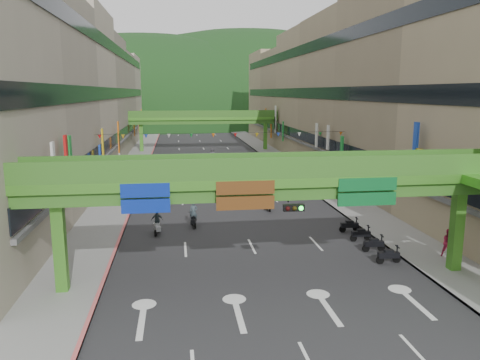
# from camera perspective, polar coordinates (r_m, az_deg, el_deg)

# --- Properties ---
(ground) EXTENTS (320.00, 320.00, 0.00)m
(ground) POSITION_cam_1_polar(r_m,az_deg,el_deg) (21.39, 6.86, -18.41)
(ground) COLOR black
(ground) RESTS_ON ground
(road_slab) EXTENTS (18.00, 140.00, 0.02)m
(road_slab) POSITION_cam_1_polar(r_m,az_deg,el_deg) (69.00, -3.58, 2.05)
(road_slab) COLOR #28282B
(road_slab) RESTS_ON ground
(sidewalk_left) EXTENTS (4.00, 140.00, 0.15)m
(sidewalk_left) POSITION_cam_1_polar(r_m,az_deg,el_deg) (69.09, -12.73, 1.87)
(sidewalk_left) COLOR gray
(sidewalk_left) RESTS_ON ground
(sidewalk_right) EXTENTS (4.00, 140.00, 0.15)m
(sidewalk_right) POSITION_cam_1_polar(r_m,az_deg,el_deg) (70.63, 5.36, 2.28)
(sidewalk_right) COLOR gray
(sidewalk_right) RESTS_ON ground
(curb_left) EXTENTS (0.20, 140.00, 0.18)m
(curb_left) POSITION_cam_1_polar(r_m,az_deg,el_deg) (68.94, -11.15, 1.93)
(curb_left) COLOR #CC5959
(curb_left) RESTS_ON ground
(curb_right) EXTENTS (0.20, 140.00, 0.18)m
(curb_right) POSITION_cam_1_polar(r_m,az_deg,el_deg) (70.23, 3.85, 2.26)
(curb_right) COLOR gray
(curb_right) RESTS_ON ground
(building_row_left) EXTENTS (12.80, 95.00, 19.00)m
(building_row_left) POSITION_cam_1_polar(r_m,az_deg,el_deg) (69.48, -19.66, 9.34)
(building_row_left) COLOR #9E937F
(building_row_left) RESTS_ON ground
(building_row_right) EXTENTS (12.80, 95.00, 19.00)m
(building_row_right) POSITION_cam_1_polar(r_m,az_deg,el_deg) (72.10, 11.73, 9.76)
(building_row_right) COLOR gray
(building_row_right) RESTS_ON ground
(overpass_near) EXTENTS (28.00, 12.27, 7.10)m
(overpass_near) POSITION_cam_1_polar(r_m,az_deg,el_deg) (24.69, 6.10, -1.45)
(overpass_near) COLOR #4C9E2D
(overpass_near) RESTS_ON ground
(overpass_far) EXTENTS (28.00, 2.20, 7.10)m
(overpass_far) POSITION_cam_1_polar(r_m,az_deg,el_deg) (83.34, -4.39, 7.26)
(overpass_far) COLOR #4C9E2D
(overpass_far) RESTS_ON ground
(hill_left) EXTENTS (168.00, 140.00, 112.00)m
(hill_left) POSITION_cam_1_polar(r_m,az_deg,el_deg) (178.63, -11.06, 7.19)
(hill_left) COLOR #1C4419
(hill_left) RESTS_ON ground
(hill_right) EXTENTS (208.00, 176.00, 128.00)m
(hill_right) POSITION_cam_1_polar(r_m,az_deg,el_deg) (200.56, 0.85, 7.75)
(hill_right) COLOR #1C4419
(hill_right) RESTS_ON ground
(bunting_string) EXTENTS (26.00, 0.36, 0.47)m
(bunting_string) POSITION_cam_1_polar(r_m,az_deg,el_deg) (48.49, -1.92, 5.48)
(bunting_string) COLOR black
(bunting_string) RESTS_ON ground
(scooter_rider_near) EXTENTS (0.69, 1.60, 2.06)m
(scooter_rider_near) POSITION_cam_1_polar(r_m,az_deg,el_deg) (36.55, -5.68, -4.28)
(scooter_rider_near) COLOR black
(scooter_rider_near) RESTS_ON ground
(scooter_rider_mid) EXTENTS (0.92, 1.60, 2.11)m
(scooter_rider_mid) POSITION_cam_1_polar(r_m,az_deg,el_deg) (41.42, 3.46, -2.26)
(scooter_rider_mid) COLOR black
(scooter_rider_mid) RESTS_ON ground
(scooter_rider_left) EXTENTS (0.93, 1.59, 1.84)m
(scooter_rider_left) POSITION_cam_1_polar(r_m,az_deg,el_deg) (35.05, -10.09, -5.15)
(scooter_rider_left) COLOR gray
(scooter_rider_left) RESTS_ON ground
(scooter_rider_far) EXTENTS (0.90, 1.60, 2.11)m
(scooter_rider_far) POSITION_cam_1_polar(r_m,az_deg,el_deg) (69.31, -3.42, 2.98)
(scooter_rider_far) COLOR maroon
(scooter_rider_far) RESTS_ON ground
(parked_scooter_row) EXTENTS (1.60, 7.15, 1.08)m
(parked_scooter_row) POSITION_cam_1_polar(r_m,az_deg,el_deg) (33.23, 15.24, -6.94)
(parked_scooter_row) COLOR black
(parked_scooter_row) RESTS_ON ground
(car_silver) EXTENTS (1.55, 4.36, 1.43)m
(car_silver) POSITION_cam_1_polar(r_m,az_deg,el_deg) (53.96, -9.85, 0.23)
(car_silver) COLOR #AFB0B6
(car_silver) RESTS_ON ground
(car_yellow) EXTENTS (2.08, 4.27, 1.40)m
(car_yellow) POSITION_cam_1_polar(r_m,az_deg,el_deg) (64.51, 1.54, 2.08)
(car_yellow) COLOR #F4EC08
(car_yellow) RESTS_ON ground
(pedestrian_red) EXTENTS (0.99, 0.84, 1.79)m
(pedestrian_red) POSITION_cam_1_polar(r_m,az_deg,el_deg) (32.40, 24.08, -7.28)
(pedestrian_red) COLOR #A11839
(pedestrian_red) RESTS_ON ground
(pedestrian_dark) EXTENTS (1.04, 0.79, 1.64)m
(pedestrian_dark) POSITION_cam_1_polar(r_m,az_deg,el_deg) (45.19, 12.83, -1.77)
(pedestrian_dark) COLOR black
(pedestrian_dark) RESTS_ON ground
(pedestrian_blue) EXTENTS (0.90, 0.65, 1.77)m
(pedestrian_blue) POSITION_cam_1_polar(r_m,az_deg,el_deg) (53.62, 10.99, 0.32)
(pedestrian_blue) COLOR #364B59
(pedestrian_blue) RESTS_ON ground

